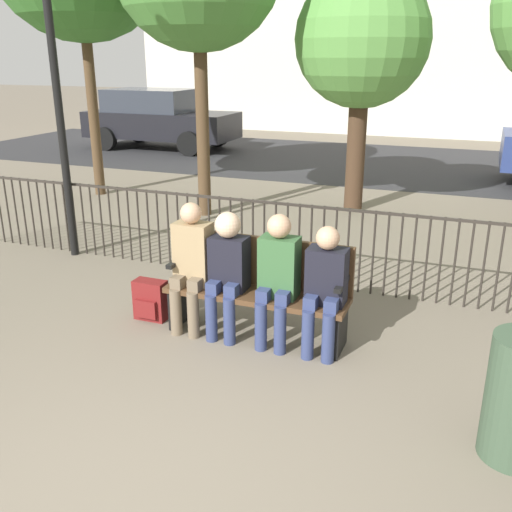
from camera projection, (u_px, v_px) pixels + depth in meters
ground_plane at (112, 510)px, 3.31m from camera, size 80.00×80.00×0.00m
park_bench at (259, 285)px, 5.27m from camera, size 1.71×0.45×0.92m
seated_person_0 at (191, 261)px, 5.31m from camera, size 0.34×0.39×1.24m
seated_person_1 at (227, 267)px, 5.18m from camera, size 0.34×0.39×1.19m
seated_person_2 at (277, 273)px, 5.02m from camera, size 0.34×0.39×1.21m
seated_person_3 at (325, 284)px, 4.88m from camera, size 0.34×0.39×1.15m
backpack at (150, 301)px, 5.65m from camera, size 0.32×0.20×0.41m
fence_railing at (299, 237)px, 6.42m from camera, size 9.01×0.03×0.95m
tree_0 at (362, 41)px, 8.86m from camera, size 2.11×2.11×3.79m
lamp_post at (51, 40)px, 6.69m from camera, size 0.28×0.28×4.10m
street_surface at (399, 164)px, 13.87m from camera, size 24.00×6.00×0.01m
parked_car_1 at (159, 118)px, 15.93m from camera, size 4.20×1.94×1.62m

